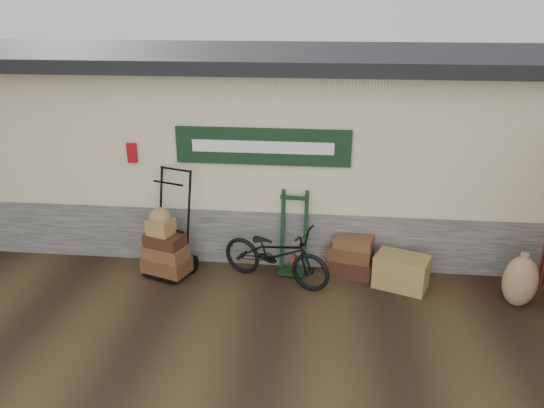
# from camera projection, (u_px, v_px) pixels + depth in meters

# --- Properties ---
(ground) EXTENTS (80.00, 80.00, 0.00)m
(ground) POSITION_uv_depth(u_px,v_px,m) (276.00, 297.00, 7.56)
(ground) COLOR black
(ground) RESTS_ON ground
(station_building) EXTENTS (14.40, 4.10, 3.20)m
(station_building) POSITION_uv_depth(u_px,v_px,m) (291.00, 140.00, 9.53)
(station_building) COLOR #4C4C47
(station_building) RESTS_ON ground
(porter_trolley) EXTENTS (0.98, 0.86, 1.65)m
(porter_trolley) POSITION_uv_depth(u_px,v_px,m) (171.00, 222.00, 8.02)
(porter_trolley) COLOR black
(porter_trolley) RESTS_ON ground
(green_barrow) EXTENTS (0.50, 0.44, 1.29)m
(green_barrow) POSITION_uv_depth(u_px,v_px,m) (293.00, 232.00, 8.10)
(green_barrow) COLOR black
(green_barrow) RESTS_ON ground
(suitcase_stack) EXTENTS (0.80, 0.61, 0.63)m
(suitcase_stack) POSITION_uv_depth(u_px,v_px,m) (351.00, 254.00, 8.13)
(suitcase_stack) COLOR black
(suitcase_stack) RESTS_ON ground
(wicker_hamper) EXTENTS (0.87, 0.72, 0.49)m
(wicker_hamper) POSITION_uv_depth(u_px,v_px,m) (401.00, 271.00, 7.77)
(wicker_hamper) COLOR olive
(wicker_hamper) RESTS_ON ground
(bicycle) EXTENTS (1.20, 1.84, 1.01)m
(bicycle) POSITION_uv_depth(u_px,v_px,m) (276.00, 251.00, 7.82)
(bicycle) COLOR black
(bicycle) RESTS_ON ground
(burlap_sack_left) EXTENTS (0.47, 0.40, 0.75)m
(burlap_sack_left) POSITION_uv_depth(u_px,v_px,m) (520.00, 281.00, 7.23)
(burlap_sack_left) COLOR #89664A
(burlap_sack_left) RESTS_ON ground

